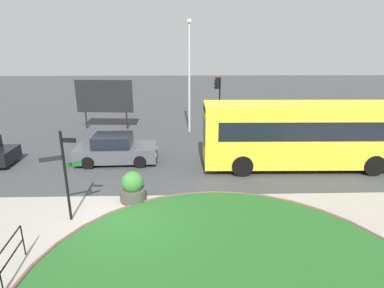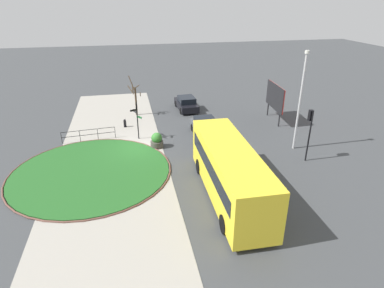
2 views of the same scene
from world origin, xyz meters
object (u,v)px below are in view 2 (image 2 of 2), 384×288
at_px(car_near_lane, 206,128).
at_px(bus_yellow, 230,171).
at_px(signpost_directional, 137,118).
at_px(planter_near_signpost, 157,141).
at_px(billboard_left, 275,97).
at_px(street_tree_bare, 135,98).
at_px(lamppost_tall, 300,99).
at_px(traffic_light_near, 310,124).
at_px(bollard_foreground, 125,123).
at_px(car_far_lane, 186,104).

bearing_deg(car_near_lane, bus_yellow, -7.28).
relative_size(signpost_directional, car_near_lane, 0.77).
bearing_deg(planter_near_signpost, billboard_left, 107.77).
distance_m(car_near_lane, street_tree_bare, 8.68).
distance_m(signpost_directional, lamppost_tall, 12.93).
bearing_deg(billboard_left, traffic_light_near, -3.81).
relative_size(signpost_directional, billboard_left, 0.77).
xyz_separation_m(car_near_lane, billboard_left, (-2.19, 7.25, 1.66)).
height_order(bollard_foreground, car_near_lane, car_near_lane).
height_order(signpost_directional, planter_near_signpost, signpost_directional).
bearing_deg(signpost_directional, bollard_foreground, -160.29).
bearing_deg(street_tree_bare, traffic_light_near, 43.06).
distance_m(lamppost_tall, planter_near_signpost, 11.42).
distance_m(bus_yellow, street_tree_bare, 16.57).
distance_m(bollard_foreground, street_tree_bare, 3.69).
distance_m(signpost_directional, car_far_lane, 8.72).
bearing_deg(car_far_lane, billboard_left, -125.86).
distance_m(car_near_lane, lamppost_tall, 8.11).
bearing_deg(car_near_lane, bollard_foreground, -117.94).
relative_size(lamppost_tall, planter_near_signpost, 6.15).
bearing_deg(street_tree_bare, bus_yellow, 16.42).
relative_size(bus_yellow, planter_near_signpost, 7.90).
bearing_deg(planter_near_signpost, signpost_directional, -144.99).
bearing_deg(lamppost_tall, signpost_directional, -110.13).
bearing_deg(traffic_light_near, planter_near_signpost, 60.57).
bearing_deg(signpost_directional, car_near_lane, 85.86).
xyz_separation_m(car_far_lane, street_tree_bare, (0.60, -5.28, 1.16)).
xyz_separation_m(car_near_lane, lamppost_tall, (3.97, 6.21, 3.39)).
bearing_deg(bus_yellow, bollard_foreground, 25.94).
bearing_deg(signpost_directional, traffic_light_near, 61.70).
xyz_separation_m(car_near_lane, street_tree_bare, (-6.53, -5.60, 1.14)).
bearing_deg(bollard_foreground, billboard_left, 85.25).
xyz_separation_m(lamppost_tall, street_tree_bare, (-10.50, -11.81, -2.25)).
relative_size(car_far_lane, street_tree_bare, 1.02).
xyz_separation_m(bollard_foreground, planter_near_signpost, (4.90, 2.42, 0.16)).
bearing_deg(bus_yellow, street_tree_bare, 17.51).
xyz_separation_m(bollard_foreground, car_far_lane, (-3.77, 6.48, 0.27)).
bearing_deg(car_far_lane, car_near_lane, 179.86).
height_order(bus_yellow, planter_near_signpost, bus_yellow).
xyz_separation_m(signpost_directional, car_near_lane, (0.42, 5.75, -1.19)).
bearing_deg(bollard_foreground, traffic_light_near, 54.13).
height_order(signpost_directional, bus_yellow, signpost_directional).
bearing_deg(bollard_foreground, car_near_lane, 63.75).
bearing_deg(billboard_left, car_far_lane, -118.53).
bearing_deg(planter_near_signpost, bus_yellow, 23.90).
distance_m(car_near_lane, planter_near_signpost, 4.65).
bearing_deg(car_far_lane, traffic_light_near, -156.75).
relative_size(billboard_left, street_tree_bare, 1.04).
distance_m(car_far_lane, street_tree_bare, 5.44).
height_order(traffic_light_near, billboard_left, traffic_light_near).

